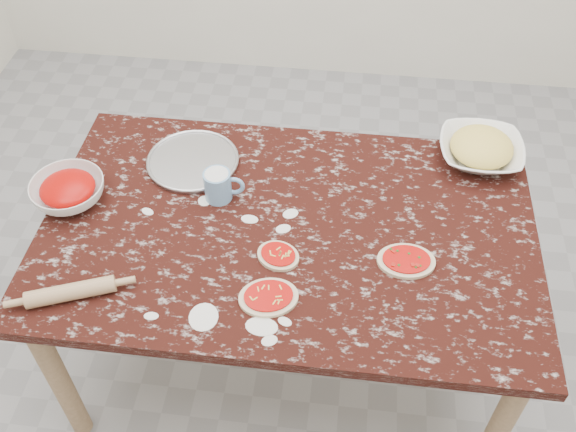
# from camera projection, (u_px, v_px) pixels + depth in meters

# --- Properties ---
(ground) EXTENTS (4.00, 4.00, 0.00)m
(ground) POSITION_uv_depth(u_px,v_px,m) (288.00, 350.00, 2.63)
(ground) COLOR gray
(worktable) EXTENTS (1.60, 1.00, 0.75)m
(worktable) POSITION_uv_depth(u_px,v_px,m) (288.00, 243.00, 2.14)
(worktable) COLOR black
(worktable) RESTS_ON ground
(pizza_tray) EXTENTS (0.33, 0.33, 0.01)m
(pizza_tray) POSITION_uv_depth(u_px,v_px,m) (193.00, 161.00, 2.29)
(pizza_tray) COLOR #B2B2B7
(pizza_tray) RESTS_ON worktable
(sauce_bowl) EXTENTS (0.32, 0.32, 0.08)m
(sauce_bowl) POSITION_uv_depth(u_px,v_px,m) (69.00, 191.00, 2.14)
(sauce_bowl) COLOR white
(sauce_bowl) RESTS_ON worktable
(cheese_bowl) EXTENTS (0.30, 0.30, 0.07)m
(cheese_bowl) POSITION_uv_depth(u_px,v_px,m) (480.00, 151.00, 2.28)
(cheese_bowl) COLOR white
(cheese_bowl) RESTS_ON worktable
(flour_mug) EXTENTS (0.14, 0.09, 0.11)m
(flour_mug) POSITION_uv_depth(u_px,v_px,m) (219.00, 185.00, 2.14)
(flour_mug) COLOR #6D9DCA
(flour_mug) RESTS_ON worktable
(pizza_left) EXTENTS (0.21, 0.18, 0.02)m
(pizza_left) POSITION_uv_depth(u_px,v_px,m) (269.00, 297.00, 1.88)
(pizza_left) COLOR beige
(pizza_left) RESTS_ON worktable
(pizza_mid) EXTENTS (0.17, 0.16, 0.02)m
(pizza_mid) POSITION_uv_depth(u_px,v_px,m) (278.00, 256.00, 1.99)
(pizza_mid) COLOR beige
(pizza_mid) RESTS_ON worktable
(pizza_right) EXTENTS (0.19, 0.15, 0.02)m
(pizza_right) POSITION_uv_depth(u_px,v_px,m) (406.00, 261.00, 1.98)
(pizza_right) COLOR beige
(pizza_right) RESTS_ON worktable
(rolling_pin) EXTENTS (0.26, 0.14, 0.05)m
(rolling_pin) POSITION_uv_depth(u_px,v_px,m) (71.00, 292.00, 1.87)
(rolling_pin) COLOR tan
(rolling_pin) RESTS_ON worktable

